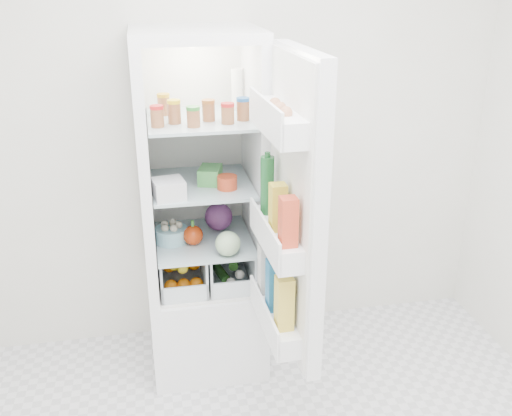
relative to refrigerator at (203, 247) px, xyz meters
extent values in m
cube|color=silver|center=(0.20, 0.25, 0.63)|extent=(3.00, 0.02, 2.60)
cube|color=white|center=(0.00, -0.04, -0.42)|extent=(0.60, 0.60, 0.50)
cube|color=white|center=(0.00, -0.04, 1.11)|extent=(0.60, 0.60, 0.05)
cube|color=white|center=(0.00, 0.24, 0.46)|extent=(0.60, 0.05, 1.25)
cube|color=white|center=(-0.28, -0.04, 0.46)|extent=(0.05, 0.60, 1.25)
cube|color=white|center=(0.27, -0.04, 0.46)|extent=(0.05, 0.60, 1.25)
cube|color=white|center=(0.00, 0.21, 0.46)|extent=(0.50, 0.01, 1.25)
sphere|color=white|center=(0.00, 0.17, 1.04)|extent=(0.05, 0.05, 0.05)
cube|color=#A7BDC3|center=(0.00, -0.06, 0.07)|extent=(0.49, 0.53, 0.01)
cube|color=#A7BDC3|center=(0.00, -0.06, 0.38)|extent=(0.49, 0.53, 0.02)
cube|color=#A7BDC3|center=(0.00, -0.06, 0.71)|extent=(0.49, 0.53, 0.02)
cylinder|color=#B21919|center=(-0.20, -0.20, 0.76)|extent=(0.06, 0.06, 0.08)
cylinder|color=gold|center=(-0.12, -0.15, 0.76)|extent=(0.06, 0.06, 0.08)
cylinder|color=#267226|center=(-0.04, -0.23, 0.76)|extent=(0.06, 0.06, 0.08)
cylinder|color=brown|center=(0.04, -0.13, 0.76)|extent=(0.06, 0.06, 0.08)
cylinder|color=#B21919|center=(0.12, -0.20, 0.76)|extent=(0.06, 0.06, 0.08)
cylinder|color=#194C8C|center=(0.20, -0.15, 0.76)|extent=(0.06, 0.06, 0.08)
cylinder|color=#BF8C19|center=(-0.16, 0.03, 0.76)|extent=(0.06, 0.06, 0.08)
cylinder|color=white|center=(0.21, 0.10, 0.82)|extent=(0.06, 0.06, 0.20)
cube|color=silver|center=(-0.17, -0.24, 0.44)|extent=(0.16, 0.16, 0.09)
cylinder|color=#C23B1D|center=(0.11, -0.17, 0.43)|extent=(0.12, 0.12, 0.07)
cube|color=#479C47|center=(0.04, -0.07, 0.43)|extent=(0.14, 0.17, 0.08)
sphere|color=#511B4C|center=(0.09, 0.04, 0.16)|extent=(0.15, 0.15, 0.15)
sphere|color=#B5300B|center=(-0.06, -0.12, 0.13)|extent=(0.10, 0.10, 0.10)
cylinder|color=#94CDDD|center=(-0.17, -0.07, 0.12)|extent=(0.21, 0.21, 0.08)
sphere|color=#9EBF8F|center=(0.10, -0.27, 0.14)|extent=(0.12, 0.12, 0.12)
sphere|color=orange|center=(-0.19, -0.18, -0.12)|extent=(0.07, 0.07, 0.07)
sphere|color=orange|center=(-0.12, -0.18, -0.12)|extent=(0.07, 0.07, 0.07)
sphere|color=orange|center=(-0.06, -0.18, -0.12)|extent=(0.07, 0.07, 0.07)
sphere|color=orange|center=(-0.19, -0.06, -0.06)|extent=(0.07, 0.07, 0.07)
sphere|color=orange|center=(-0.12, -0.06, -0.06)|extent=(0.07, 0.07, 0.07)
sphere|color=orange|center=(-0.06, -0.06, -0.06)|extent=(0.07, 0.07, 0.07)
sphere|color=orange|center=(-0.15, 0.06, -0.12)|extent=(0.07, 0.07, 0.07)
sphere|color=orange|center=(-0.08, 0.06, -0.12)|extent=(0.07, 0.07, 0.07)
sphere|color=yellow|center=(-0.16, -0.12, -0.03)|extent=(0.06, 0.06, 0.06)
sphere|color=yellow|center=(-0.09, -0.01, -0.03)|extent=(0.06, 0.06, 0.06)
sphere|color=yellow|center=(-0.12, -0.16, -0.03)|extent=(0.06, 0.06, 0.06)
cylinder|color=#204C19|center=(0.08, -0.06, -0.13)|extent=(0.09, 0.21, 0.05)
cylinder|color=#204C19|center=(0.16, -0.01, -0.08)|extent=(0.08, 0.21, 0.05)
sphere|color=white|center=(0.12, -0.18, -0.13)|extent=(0.05, 0.05, 0.05)
sphere|color=white|center=(0.17, -0.16, -0.10)|extent=(0.05, 0.05, 0.05)
cube|color=white|center=(0.34, -0.64, 0.46)|extent=(0.08, 0.60, 1.30)
cube|color=white|center=(0.31, -0.64, 0.46)|extent=(0.03, 0.56, 1.26)
cube|color=white|center=(0.26, -0.64, 0.83)|extent=(0.13, 0.50, 0.10)
cube|color=white|center=(0.26, -0.64, 0.33)|extent=(0.13, 0.50, 0.10)
cube|color=white|center=(0.26, -0.64, -0.07)|extent=(0.13, 0.50, 0.10)
sphere|color=#AE704E|center=(0.25, -0.76, 0.89)|extent=(0.05, 0.05, 0.05)
sphere|color=#AE704E|center=(0.25, -0.68, 0.89)|extent=(0.05, 0.05, 0.05)
sphere|color=#AE704E|center=(0.25, -0.60, 0.89)|extent=(0.05, 0.05, 0.05)
cylinder|color=#175024|center=(0.24, -0.49, 0.51)|extent=(0.06, 0.06, 0.26)
cube|color=yellow|center=(0.25, -0.67, 0.48)|extent=(0.07, 0.07, 0.20)
cube|color=#E14527|center=(0.26, -0.82, 0.48)|extent=(0.07, 0.07, 0.20)
cube|color=white|center=(0.24, -0.49, 0.10)|extent=(0.07, 0.07, 0.24)
cube|color=teal|center=(0.25, -0.64, 0.10)|extent=(0.07, 0.07, 0.24)
cube|color=yellow|center=(0.26, -0.79, 0.10)|extent=(0.07, 0.07, 0.24)
camera|label=1|loc=(-0.25, -2.75, 1.37)|focal=40.00mm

